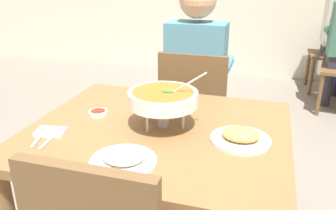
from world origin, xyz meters
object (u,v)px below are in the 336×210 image
object	(u,v)px
dining_table_main	(158,150)
appetizer_plate	(241,137)
diner_main	(197,73)
sauce_dish	(98,113)
curry_bowl	(163,98)
rice_plate	(123,159)
chair_diner_main	(195,109)

from	to	relation	value
dining_table_main	appetizer_plate	distance (m)	0.38
diner_main	appetizer_plate	distance (m)	0.89
dining_table_main	sauce_dish	bearing A→B (deg)	170.06
curry_bowl	appetizer_plate	distance (m)	0.36
diner_main	rice_plate	xyz separation A→B (m)	(-0.03, -1.11, -0.00)
chair_diner_main	rice_plate	bearing A→B (deg)	-91.45
dining_table_main	chair_diner_main	world-z (taller)	chair_diner_main
rice_plate	appetizer_plate	world-z (taller)	same
dining_table_main	chair_diner_main	distance (m)	0.77
sauce_dish	chair_diner_main	bearing A→B (deg)	65.82
diner_main	sauce_dish	bearing A→B (deg)	-113.22
diner_main	rice_plate	bearing A→B (deg)	-91.41
rice_plate	appetizer_plate	bearing A→B (deg)	37.05
sauce_dish	diner_main	bearing A→B (deg)	66.78
curry_bowl	sauce_dish	bearing A→B (deg)	175.06
diner_main	sauce_dish	distance (m)	0.80
appetizer_plate	sauce_dish	distance (m)	0.68
chair_diner_main	sauce_dish	xyz separation A→B (m)	(-0.32, -0.70, 0.23)
dining_table_main	curry_bowl	xyz separation A→B (m)	(0.01, 0.03, 0.24)
dining_table_main	chair_diner_main	bearing A→B (deg)	90.00
chair_diner_main	rice_plate	distance (m)	1.10
dining_table_main	curry_bowl	distance (m)	0.24
curry_bowl	diner_main	bearing A→B (deg)	91.09
appetizer_plate	chair_diner_main	bearing A→B (deg)	114.31
diner_main	sauce_dish	xyz separation A→B (m)	(-0.32, -0.74, -0.01)
curry_bowl	appetizer_plate	size ratio (longest dim) A/B	1.39
dining_table_main	appetizer_plate	size ratio (longest dim) A/B	4.62
dining_table_main	appetizer_plate	bearing A→B (deg)	-4.10
chair_diner_main	rice_plate	size ratio (longest dim) A/B	3.75
chair_diner_main	rice_plate	world-z (taller)	chair_diner_main
rice_plate	appetizer_plate	distance (m)	0.48
dining_table_main	sauce_dish	size ratio (longest dim) A/B	12.33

